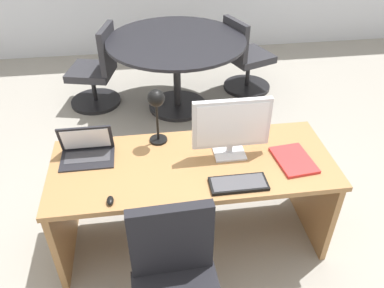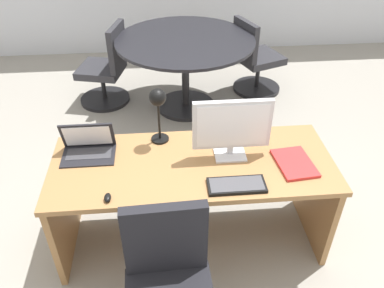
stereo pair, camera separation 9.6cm
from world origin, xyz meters
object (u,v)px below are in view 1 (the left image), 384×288
at_px(keyboard, 238,184).
at_px(meeting_table, 177,57).
at_px(book, 294,160).
at_px(desk, 192,182).
at_px(meeting_chair_far, 245,62).
at_px(mouse, 110,200).
at_px(desk_lamp, 156,105).
at_px(laptop, 87,147).
at_px(monitor, 231,125).
at_px(meeting_chair_near, 97,75).

distance_m(keyboard, meeting_table, 2.15).
bearing_deg(book, desk, 168.92).
height_order(desk, meeting_chair_far, meeting_chair_far).
relative_size(mouse, desk_lamp, 0.18).
bearing_deg(laptop, keyboard, -24.67).
distance_m(monitor, meeting_chair_near, 2.37).
height_order(meeting_table, meeting_chair_near, meeting_chair_near).
bearing_deg(meeting_chair_near, meeting_table, -13.74).
bearing_deg(desk_lamp, keyboard, -48.13).
height_order(desk_lamp, meeting_chair_near, desk_lamp).
bearing_deg(meeting_chair_far, meeting_chair_near, -176.36).
xyz_separation_m(book, meeting_chair_far, (0.29, 2.29, -0.39)).
bearing_deg(laptop, mouse, -71.05).
bearing_deg(meeting_chair_far, book, -97.25).
xyz_separation_m(desk_lamp, meeting_chair_near, (-0.57, 1.87, -0.67)).
bearing_deg(book, laptop, 169.40).
xyz_separation_m(keyboard, book, (0.40, 0.17, -0.00)).
distance_m(desk_lamp, meeting_chair_near, 2.06).
distance_m(mouse, meeting_chair_near, 2.44).
xyz_separation_m(desk, meeting_chair_near, (-0.77, 2.06, -0.16)).
relative_size(desk, desk_lamp, 4.46).
xyz_separation_m(mouse, meeting_table, (0.60, 2.19, -0.14)).
height_order(desk, desk_lamp, desk_lamp).
bearing_deg(desk, meeting_chair_far, 66.81).
distance_m(desk, book, 0.68).
xyz_separation_m(keyboard, desk_lamp, (-0.44, 0.49, 0.28)).
distance_m(book, meeting_table, 2.05).
bearing_deg(desk, meeting_chair_near, 110.41).
xyz_separation_m(monitor, desk_lamp, (-0.45, 0.19, 0.07)).
relative_size(keyboard, meeting_chair_far, 0.39).
distance_m(laptop, keyboard, 0.99).
bearing_deg(book, meeting_table, 105.33).
bearing_deg(meeting_chair_far, keyboard, -105.68).
distance_m(monitor, meeting_table, 1.88).
relative_size(monitor, meeting_chair_far, 0.56).
relative_size(laptop, mouse, 4.77).
bearing_deg(meeting_table, meeting_chair_near, 166.26).
bearing_deg(keyboard, meeting_chair_near, 113.09).
bearing_deg(monitor, desk_lamp, 157.09).
bearing_deg(meeting_table, desk_lamp, -100.06).
distance_m(monitor, desk_lamp, 0.49).
xyz_separation_m(mouse, book, (1.14, 0.21, -0.01)).
xyz_separation_m(desk, meeting_table, (0.10, 1.85, 0.09)).
distance_m(desk, meeting_chair_far, 2.36).
relative_size(mouse, meeting_chair_near, 0.08).
distance_m(desk_lamp, meeting_chair_far, 2.37).
height_order(desk, monitor, monitor).
height_order(laptop, meeting_chair_far, laptop).
bearing_deg(meeting_chair_far, desk, -113.19).
xyz_separation_m(meeting_table, meeting_chair_near, (-0.86, 0.21, -0.25)).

